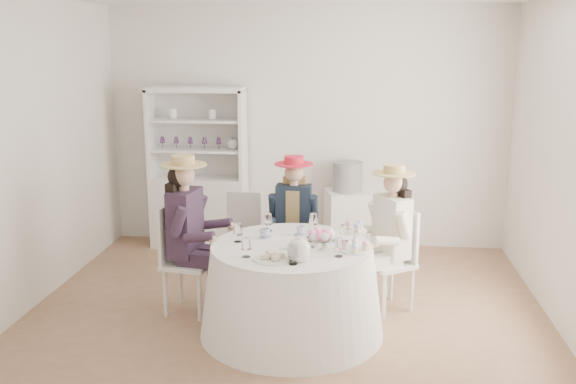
# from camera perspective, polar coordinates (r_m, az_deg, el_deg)

# --- Properties ---
(ground) EXTENTS (4.50, 4.50, 0.00)m
(ground) POSITION_cam_1_polar(r_m,az_deg,el_deg) (5.73, -0.11, -10.51)
(ground) COLOR #896144
(ground) RESTS_ON ground
(wall_back) EXTENTS (4.50, 0.00, 4.50)m
(wall_back) POSITION_cam_1_polar(r_m,az_deg,el_deg) (7.30, 1.65, 5.70)
(wall_back) COLOR silver
(wall_back) RESTS_ON ground
(wall_front) EXTENTS (4.50, 0.00, 4.50)m
(wall_front) POSITION_cam_1_polar(r_m,az_deg,el_deg) (3.40, -3.89, -3.13)
(wall_front) COLOR silver
(wall_front) RESTS_ON ground
(wall_left) EXTENTS (0.00, 4.50, 4.50)m
(wall_left) POSITION_cam_1_polar(r_m,az_deg,el_deg) (6.01, -22.00, 3.11)
(wall_left) COLOR silver
(wall_left) RESTS_ON ground
(wall_right) EXTENTS (0.00, 4.50, 4.50)m
(wall_right) POSITION_cam_1_polar(r_m,az_deg,el_deg) (5.55, 23.65, 2.20)
(wall_right) COLOR silver
(wall_right) RESTS_ON ground
(tea_table) EXTENTS (1.48, 1.48, 0.74)m
(tea_table) POSITION_cam_1_polar(r_m,az_deg,el_deg) (5.21, 0.33, -8.65)
(tea_table) COLOR white
(tea_table) RESTS_ON ground
(hutch) EXTENTS (1.16, 0.63, 1.82)m
(hutch) POSITION_cam_1_polar(r_m,az_deg,el_deg) (7.39, -7.87, 0.14)
(hutch) COLOR silver
(hutch) RESTS_ON ground
(side_table) EXTENTS (0.53, 0.53, 0.69)m
(side_table) POSITION_cam_1_polar(r_m,az_deg,el_deg) (7.23, 5.23, -2.57)
(side_table) COLOR silver
(side_table) RESTS_ON ground
(hatbox) EXTENTS (0.41, 0.41, 0.33)m
(hatbox) POSITION_cam_1_polar(r_m,az_deg,el_deg) (7.11, 5.31, 1.37)
(hatbox) COLOR black
(hatbox) RESTS_ON side_table
(guest_left) EXTENTS (0.54, 0.52, 1.39)m
(guest_left) POSITION_cam_1_polar(r_m,az_deg,el_deg) (5.52, -8.89, -2.98)
(guest_left) COLOR silver
(guest_left) RESTS_ON ground
(guest_mid) EXTENTS (0.46, 0.48, 1.28)m
(guest_mid) POSITION_cam_1_polar(r_m,az_deg,el_deg) (6.01, 0.49, -2.04)
(guest_mid) COLOR silver
(guest_mid) RESTS_ON ground
(guest_right) EXTENTS (0.56, 0.52, 1.29)m
(guest_right) POSITION_cam_1_polar(r_m,az_deg,el_deg) (5.60, 9.04, -3.30)
(guest_right) COLOR silver
(guest_right) RESTS_ON ground
(spare_chair) EXTENTS (0.36, 0.36, 0.87)m
(spare_chair) POSITION_cam_1_polar(r_m,az_deg,el_deg) (6.48, -3.75, -3.28)
(spare_chair) COLOR silver
(spare_chair) RESTS_ON ground
(teacup_a) EXTENTS (0.10, 0.10, 0.07)m
(teacup_a) POSITION_cam_1_polar(r_m,az_deg,el_deg) (5.26, -2.07, -3.73)
(teacup_a) COLOR white
(teacup_a) RESTS_ON tea_table
(teacup_b) EXTENTS (0.08, 0.08, 0.07)m
(teacup_b) POSITION_cam_1_polar(r_m,az_deg,el_deg) (5.33, 1.13, -3.50)
(teacup_b) COLOR white
(teacup_b) RESTS_ON tea_table
(teacup_c) EXTENTS (0.11, 0.11, 0.08)m
(teacup_c) POSITION_cam_1_polar(r_m,az_deg,el_deg) (5.16, 3.70, -4.07)
(teacup_c) COLOR white
(teacup_c) RESTS_ON tea_table
(flower_bowl) EXTENTS (0.24, 0.24, 0.05)m
(flower_bowl) POSITION_cam_1_polar(r_m,az_deg,el_deg) (5.04, 2.77, -4.63)
(flower_bowl) COLOR white
(flower_bowl) RESTS_ON tea_table
(flower_arrangement) EXTENTS (0.18, 0.18, 0.07)m
(flower_arrangement) POSITION_cam_1_polar(r_m,az_deg,el_deg) (5.05, 2.86, -3.86)
(flower_arrangement) COLOR pink
(flower_arrangement) RESTS_ON tea_table
(table_teapot) EXTENTS (0.26, 0.18, 0.19)m
(table_teapot) POSITION_cam_1_polar(r_m,az_deg,el_deg) (4.71, 1.01, -5.20)
(table_teapot) COLOR white
(table_teapot) RESTS_ON tea_table
(sandwich_plate) EXTENTS (0.28, 0.28, 0.06)m
(sandwich_plate) POSITION_cam_1_polar(r_m,az_deg,el_deg) (4.75, -1.38, -5.87)
(sandwich_plate) COLOR white
(sandwich_plate) RESTS_ON tea_table
(cupcake_stand) EXTENTS (0.24, 0.24, 0.23)m
(cupcake_stand) POSITION_cam_1_polar(r_m,az_deg,el_deg) (4.96, 5.96, -4.29)
(cupcake_stand) COLOR white
(cupcake_stand) RESTS_ON tea_table
(stemware_set) EXTENTS (0.93, 0.94, 0.15)m
(stemware_set) POSITION_cam_1_polar(r_m,az_deg,el_deg) (5.06, 0.33, -3.96)
(stemware_set) COLOR white
(stemware_set) RESTS_ON tea_table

